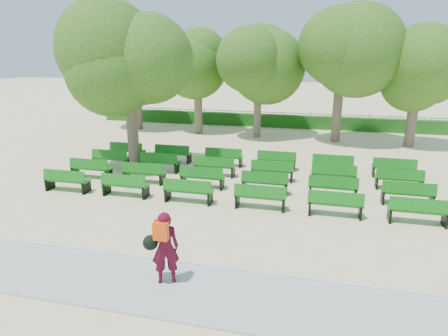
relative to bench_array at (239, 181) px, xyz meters
name	(u,v)px	position (x,y,z in m)	size (l,w,h in m)	color
ground	(219,186)	(-0.68, -0.56, -0.09)	(120.00, 120.00, 0.00)	beige
paving	(139,284)	(-0.68, -7.96, -0.06)	(30.00, 2.20, 0.06)	#B2B3AE
curb	(159,259)	(-0.68, -6.81, -0.04)	(30.00, 0.12, 0.10)	silver
hedge	(268,121)	(-0.68, 13.44, 0.36)	(26.00, 0.70, 0.90)	#1C5816
fence	(269,126)	(-0.68, 13.84, -0.09)	(26.00, 0.10, 1.02)	black
tree_line	(259,137)	(-0.68, 9.44, -0.09)	(21.80, 6.80, 7.04)	#37651B
bench_array	(239,181)	(0.00, 0.00, 0.00)	(1.80, 0.58, 1.13)	#126C15
tree_among	(129,71)	(-5.17, 0.92, 4.37)	(4.49, 4.49, 6.51)	brown
person	(164,247)	(-0.10, -7.76, 0.88)	(0.89, 0.65, 1.77)	#490A1B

